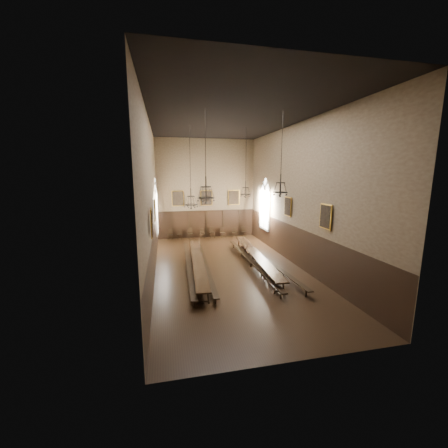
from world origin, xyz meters
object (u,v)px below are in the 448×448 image
object	(u,v)px
bench_right_outer	(267,262)
chair_4	(212,234)
chair_6	(234,234)
chair_2	(190,236)
chandelier_back_right	(246,189)
bench_left_inner	(206,267)
bench_left_outer	(189,266)
chair_3	(202,236)
chair_5	(223,234)
chandelier_front_right	(280,187)
chair_1	(180,236)
table_left	(198,265)
chandelier_back_left	(191,200)
chair_7	(244,233)
table_right	(256,259)
bench_right_inner	(251,263)
chandelier_front_left	(206,192)
chair_0	(170,237)

from	to	relation	value
bench_right_outer	chair_4	size ratio (longest dim) A/B	9.81
chair_6	chair_2	bearing A→B (deg)	179.72
bench_right_outer	chandelier_back_right	size ratio (longest dim) A/B	2.15
bench_left_inner	chandelier_back_right	xyz separation A→B (m)	(3.28, 2.73, 4.54)
bench_left_outer	chair_3	bearing A→B (deg)	76.62
chair_5	chandelier_front_right	size ratio (longest dim) A/B	0.22
chandelier_front_right	bench_left_outer	bearing A→B (deg)	150.20
chair_1	chandelier_back_right	bearing A→B (deg)	-49.18
table_left	chandelier_front_right	world-z (taller)	chandelier_front_right
bench_left_inner	chair_3	world-z (taller)	chair_3
chandelier_back_left	bench_left_inner	bearing A→B (deg)	-78.88
chandelier_back_left	chandelier_front_right	bearing A→B (deg)	-50.17
chair_7	chandelier_back_right	xyz separation A→B (m)	(-1.69, -6.09, 4.54)
table_right	bench_left_inner	bearing A→B (deg)	-171.67
chair_2	chandelier_back_left	distance (m)	7.10
chair_2	chair_7	bearing A→B (deg)	-10.05
bench_right_inner	chair_7	size ratio (longest dim) A/B	11.41
chair_2	chair_4	distance (m)	2.03
bench_right_inner	chandelier_back_right	bearing A→B (deg)	82.71
chair_2	chandelier_back_left	world-z (taller)	chandelier_back_left
table_left	chair_1	size ratio (longest dim) A/B	10.60
table_right	chandelier_front_right	xyz separation A→B (m)	(0.31, -2.77, 4.83)
chandelier_back_right	chandelier_front_left	world-z (taller)	same
chair_1	bench_right_outer	bearing A→B (deg)	-54.68
table_left	chandelier_back_left	xyz separation A→B (m)	(-0.08, 2.67, 3.77)
chair_5	chandelier_front_right	distance (m)	12.13
chandelier_front_right	bench_right_inner	bearing A→B (deg)	106.60
chair_5	chair_1	bearing A→B (deg)	162.84
bench_left_inner	chandelier_front_left	xyz separation A→B (m)	(-0.22, -1.94, 4.68)
table_left	bench_left_inner	size ratio (longest dim) A/B	1.04
chair_4	chair_6	world-z (taller)	chair_4
table_left	chair_4	distance (m)	8.98
chair_1	chair_4	bearing A→B (deg)	4.33
table_right	chair_3	bearing A→B (deg)	106.19
chandelier_front_right	table_left	bearing A→B (deg)	149.87
chair_2	chandelier_front_left	world-z (taller)	chandelier_front_left
table_left	chair_4	bearing A→B (deg)	74.55
bench_left_inner	bench_right_inner	bearing A→B (deg)	3.59
table_left	chair_7	xyz separation A→B (m)	(5.44, 8.68, -0.11)
bench_right_outer	chair_6	size ratio (longest dim) A/B	11.71
bench_left_inner	bench_right_outer	distance (m)	3.99
bench_left_inner	chair_0	bearing A→B (deg)	102.54
bench_left_outer	bench_right_inner	world-z (taller)	bench_left_outer
bench_right_inner	chandelier_back_right	size ratio (longest dim) A/B	2.18
bench_left_outer	chair_1	world-z (taller)	chair_1
table_right	chair_6	size ratio (longest dim) A/B	11.44
bench_left_outer	chandelier_back_right	xyz separation A→B (m)	(4.29, 2.32, 4.51)
table_right	bench_left_outer	world-z (taller)	table_right
bench_left_inner	bench_right_inner	xyz separation A→B (m)	(2.96, 0.19, 0.02)
bench_left_outer	chair_4	xyz separation A→B (m)	(2.92, 8.38, 0.01)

